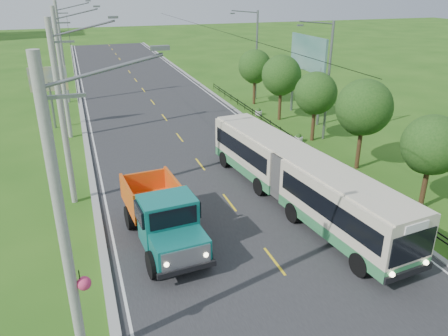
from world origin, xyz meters
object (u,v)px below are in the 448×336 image
tree_fifth (281,77)px  billboard_right (308,59)px  planter_far (258,112)px  tree_back (255,68)px  pole_far (62,52)px  billboard_left (49,83)px  pole_mid (62,74)px  streetlight_mid (327,78)px  pole_nearest (65,230)px  tree_third (363,110)px  dump_truck (162,213)px  tree_second (431,147)px  planter_mid (299,138)px  tree_fourth (315,95)px  streetlight_far (255,52)px  pole_near (63,115)px  planter_near (359,178)px  bus (297,175)px

tree_fifth → billboard_right: size_ratio=0.79×
tree_fifth → planter_far: (-1.26, 1.86, -3.57)m
planter_far → tree_back: bearing=73.1°
pole_far → billboard_left: bearing=-97.8°
pole_mid → streetlight_mid: bearing=-20.3°
pole_nearest → tree_third: 21.27m
billboard_left → dump_truck: billboard_left is taller
tree_second → dump_truck: size_ratio=0.76×
pole_nearest → tree_back: 34.33m
tree_second → streetlight_mid: streetlight_mid is taller
tree_third → planter_mid: bearing=102.1°
pole_nearest → tree_fifth: (18.10, 23.14, -1.08)m
pole_far → tree_fourth: (18.12, -18.86, -1.51)m
streetlight_far → tree_back: bearing=-112.9°
pole_near → tree_third: (18.12, -0.86, -1.11)m
pole_nearest → dump_truck: 7.96m
pole_nearest → streetlight_far: (18.88, 31.00, -0.03)m
planter_near → billboard_right: size_ratio=0.09×
planter_near → planter_far: (0.00, 16.00, 0.00)m
planter_far → tree_third: bearing=-84.8°
pole_near → billboard_left: bearing=94.7°
pole_nearest → tree_fourth: pole_nearest is taller
tree_fifth → pole_nearest: bearing=-128.0°
planter_far → bus: bearing=-106.6°
pole_near → pole_far: bearing=90.0°
pole_near → streetlight_far: 26.80m
planter_near → dump_truck: dump_truck is taller
streetlight_far → dump_truck: size_ratio=1.30×
pole_nearest → streetlight_far: 36.30m
streetlight_mid → planter_mid: size_ratio=13.54×
pole_near → tree_fourth: bearing=15.8°
pole_mid → pole_far: (0.00, 12.00, 0.00)m
tree_fifth → bus: bearing=-112.5°
planter_mid → bus: 10.91m
tree_second → tree_fourth: size_ratio=0.98×
pole_nearest → pole_near: 12.00m
billboard_left → pole_mid: bearing=-67.6°
pole_far → dump_truck: bearing=-82.6°
tree_fourth → streetlight_far: bearing=86.8°
pole_far → tree_fourth: size_ratio=1.85×
pole_near → tree_back: 24.98m
tree_third → planter_near: size_ratio=8.96×
pole_mid → bus: bearing=-54.7°
planter_near → planter_far: 16.00m
pole_near → billboard_left: 15.10m
billboard_left → planter_far: bearing=-6.3°
tree_second → tree_fifth: bearing=90.0°
pole_mid → billboard_right: bearing=-2.8°
billboard_right → pole_far: bearing=147.7°
pole_far → tree_fourth: bearing=-46.1°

